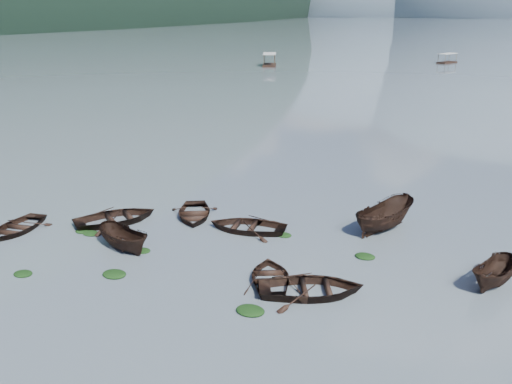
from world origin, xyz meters
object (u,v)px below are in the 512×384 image
at_px(pontoon_left, 269,66).
at_px(pontoon_centre, 447,63).
at_px(rowboat_0, 17,231).
at_px(rowboat_3, 271,281).

xyz_separation_m(pontoon_left, pontoon_centre, (33.64, 25.13, 0.00)).
bearing_deg(pontoon_centre, pontoon_left, -122.41).
height_order(pontoon_left, pontoon_centre, pontoon_left).
height_order(rowboat_0, pontoon_centre, pontoon_centre).
bearing_deg(rowboat_0, rowboat_3, -7.70).
bearing_deg(rowboat_0, pontoon_centre, 76.48).
relative_size(rowboat_0, pontoon_left, 0.61).
height_order(rowboat_3, pontoon_left, pontoon_left).
bearing_deg(rowboat_3, rowboat_0, -25.90).
relative_size(rowboat_3, pontoon_left, 0.58).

